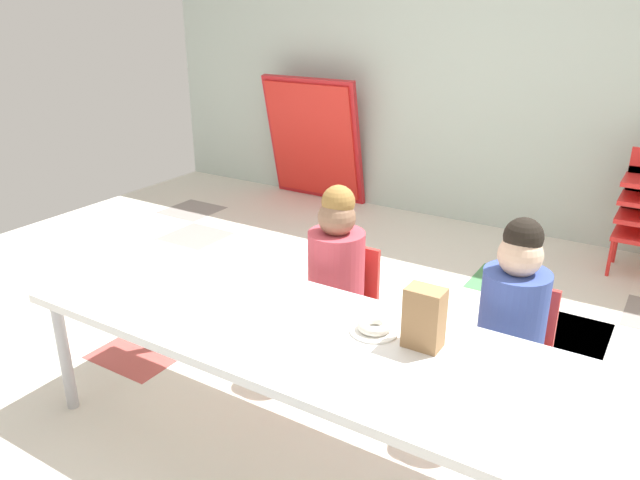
% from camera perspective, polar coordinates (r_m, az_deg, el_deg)
% --- Properties ---
extents(ground_plane, '(6.20, 4.73, 0.02)m').
position_cam_1_polar(ground_plane, '(3.11, 1.92, -11.30)').
color(ground_plane, silver).
extents(back_wall, '(6.20, 0.10, 2.42)m').
position_cam_1_polar(back_wall, '(4.83, 16.83, 15.10)').
color(back_wall, '#B2C1B7').
rests_on(back_wall, ground_plane).
extents(craft_table, '(2.14, 0.71, 0.56)m').
position_cam_1_polar(craft_table, '(2.29, -2.40, -9.02)').
color(craft_table, white).
rests_on(craft_table, ground_plane).
extents(seated_child_near_camera, '(0.33, 0.33, 0.92)m').
position_cam_1_polar(seated_child_near_camera, '(2.79, 1.62, -2.22)').
color(seated_child_near_camera, red).
rests_on(seated_child_near_camera, ground_plane).
extents(seated_child_middle_seat, '(0.34, 0.34, 0.92)m').
position_cam_1_polar(seated_child_middle_seat, '(2.52, 17.69, -6.02)').
color(seated_child_middle_seat, red).
rests_on(seated_child_middle_seat, ground_plane).
extents(folded_activity_table, '(0.90, 0.29, 1.09)m').
position_cam_1_polar(folded_activity_table, '(5.38, -0.63, 9.33)').
color(folded_activity_table, red).
rests_on(folded_activity_table, ground_plane).
extents(paper_bag_brown, '(0.13, 0.09, 0.22)m').
position_cam_1_polar(paper_bag_brown, '(2.12, 9.72, -7.19)').
color(paper_bag_brown, '#9E754C').
rests_on(paper_bag_brown, craft_table).
extents(paper_plate_near_edge, '(0.18, 0.18, 0.01)m').
position_cam_1_polar(paper_plate_near_edge, '(2.24, 5.09, -8.46)').
color(paper_plate_near_edge, white).
rests_on(paper_plate_near_edge, craft_table).
extents(donut_powdered_on_plate, '(0.12, 0.12, 0.04)m').
position_cam_1_polar(donut_powdered_on_plate, '(2.23, 5.11, -7.96)').
color(donut_powdered_on_plate, white).
rests_on(donut_powdered_on_plate, craft_table).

